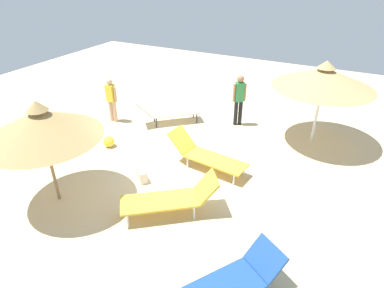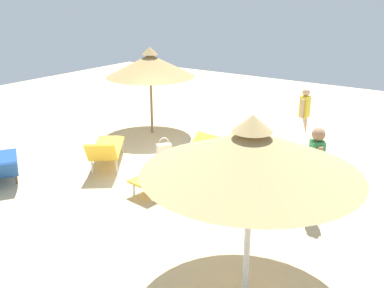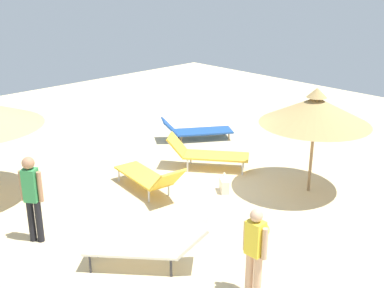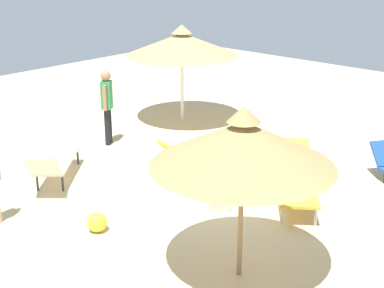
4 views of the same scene
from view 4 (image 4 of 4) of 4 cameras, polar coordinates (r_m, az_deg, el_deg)
ground at (r=11.13m, az=2.86°, el=-4.72°), size 24.00×24.00×0.10m
parasol_umbrella_far_left at (r=14.78m, az=-1.02°, el=9.87°), size 2.88×2.88×2.53m
parasol_umbrella_front at (r=7.62m, az=5.07°, el=0.02°), size 2.51×2.51×2.50m
lounge_chair_edge at (r=11.51m, az=-13.55°, el=-1.72°), size 1.88×2.03×0.95m
lounge_chair_back at (r=11.64m, az=1.50°, el=-1.10°), size 0.92×2.27×0.89m
lounge_chair_near_left at (r=10.64m, az=10.19°, el=-3.37°), size 1.81×2.08×0.88m
person_standing_far_right at (r=13.38m, az=-8.42°, el=4.06°), size 0.33×0.38×1.74m
handbag at (r=10.14m, az=2.69°, el=-5.84°), size 0.36×0.40×0.50m
beach_ball at (r=9.61m, az=-9.39°, el=-7.65°), size 0.33×0.33×0.33m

